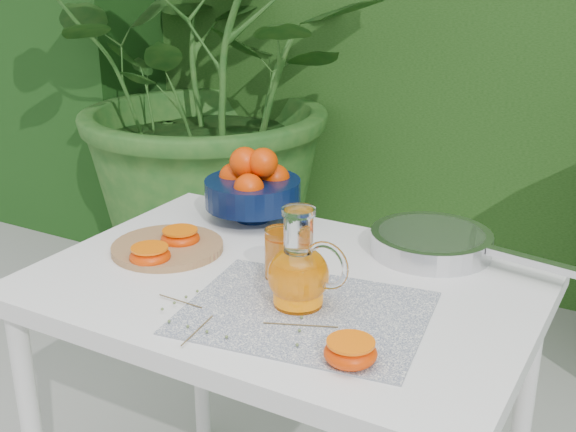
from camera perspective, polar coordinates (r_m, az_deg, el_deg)
The scene contains 10 objects.
potted_plant_left at distance 3.07m, azimuth -5.22°, elevation 11.00°, with size 1.77×1.77×1.77m, color #1F551D.
white_table at distance 1.51m, azimuth -0.38°, elevation -7.80°, with size 1.00×0.70×0.75m.
placemat at distance 1.34m, azimuth 1.38°, elevation -7.62°, with size 0.44×0.34×0.00m, color #0B1840.
cutting_board at distance 1.62m, azimuth -9.49°, elevation -2.46°, with size 0.25×0.25×0.02m, color #A18048.
fruit_bowl at distance 1.76m, azimuth -2.78°, elevation 2.34°, with size 0.31×0.31×0.19m.
juice_pitcher at distance 1.33m, azimuth 0.90°, elevation -4.48°, with size 0.17×0.13×0.19m.
juice_tumbler at distance 1.45m, azimuth -0.48°, elevation -3.07°, with size 0.08×0.08×0.10m.
saute_pan at distance 1.61m, azimuth 11.37°, elevation -2.00°, with size 0.48×0.31×0.05m.
orange_halves at distance 1.44m, azimuth -5.75°, elevation -4.66°, with size 0.64×0.36×0.04m.
thyme_sprigs at distance 1.31m, azimuth -4.77°, elevation -8.04°, with size 0.35×0.23×0.01m.
Camera 1 is at (0.71, -1.24, 1.38)m, focal length 45.00 mm.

